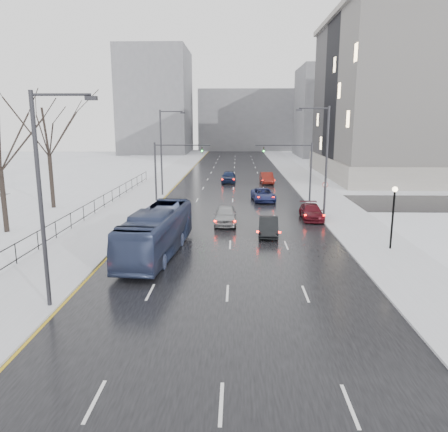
# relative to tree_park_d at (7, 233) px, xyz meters

# --- Properties ---
(road) EXTENTS (16.00, 150.00, 0.04)m
(road) POSITION_rel_tree_park_d_xyz_m (17.80, 26.00, 0.02)
(road) COLOR black
(road) RESTS_ON ground
(cross_road) EXTENTS (130.00, 10.00, 0.04)m
(cross_road) POSITION_rel_tree_park_d_xyz_m (17.80, 14.00, 0.02)
(cross_road) COLOR black
(cross_road) RESTS_ON ground
(sidewalk_left) EXTENTS (5.00, 150.00, 0.16)m
(sidewalk_left) POSITION_rel_tree_park_d_xyz_m (7.30, 26.00, 0.08)
(sidewalk_left) COLOR silver
(sidewalk_left) RESTS_ON ground
(sidewalk_right) EXTENTS (5.00, 150.00, 0.16)m
(sidewalk_right) POSITION_rel_tree_park_d_xyz_m (28.30, 26.00, 0.08)
(sidewalk_right) COLOR silver
(sidewalk_right) RESTS_ON ground
(park_strip) EXTENTS (14.00, 150.00, 0.12)m
(park_strip) POSITION_rel_tree_park_d_xyz_m (-2.20, 26.00, 0.06)
(park_strip) COLOR white
(park_strip) RESTS_ON ground
(tree_park_d) EXTENTS (8.75, 8.75, 12.50)m
(tree_park_d) POSITION_rel_tree_park_d_xyz_m (0.00, 0.00, 0.00)
(tree_park_d) COLOR black
(tree_park_d) RESTS_ON ground
(tree_park_e) EXTENTS (9.45, 9.45, 13.50)m
(tree_park_e) POSITION_rel_tree_park_d_xyz_m (-0.40, 10.00, 0.00)
(tree_park_e) COLOR black
(tree_park_e) RESTS_ON ground
(iron_fence) EXTENTS (0.06, 70.00, 1.30)m
(iron_fence) POSITION_rel_tree_park_d_xyz_m (4.80, -4.00, 0.91)
(iron_fence) COLOR black
(iron_fence) RESTS_ON sidewalk_left
(streetlight_r_mid) EXTENTS (2.95, 0.25, 10.00)m
(streetlight_r_mid) POSITION_rel_tree_park_d_xyz_m (25.97, 6.00, 5.62)
(streetlight_r_mid) COLOR #2D2D33
(streetlight_r_mid) RESTS_ON ground
(streetlight_l_near) EXTENTS (2.95, 0.25, 10.00)m
(streetlight_l_near) POSITION_rel_tree_park_d_xyz_m (9.63, -14.00, 5.62)
(streetlight_l_near) COLOR #2D2D33
(streetlight_l_near) RESTS_ON ground
(streetlight_l_far) EXTENTS (2.95, 0.25, 10.00)m
(streetlight_l_far) POSITION_rel_tree_park_d_xyz_m (9.63, 18.00, 5.62)
(streetlight_l_far) COLOR #2D2D33
(streetlight_l_far) RESTS_ON ground
(lamppost_r_mid) EXTENTS (0.36, 0.36, 4.28)m
(lamppost_r_mid) POSITION_rel_tree_park_d_xyz_m (28.80, -4.00, 2.94)
(lamppost_r_mid) COLOR black
(lamppost_r_mid) RESTS_ON sidewalk_right
(mast_signal_right) EXTENTS (6.10, 0.33, 6.50)m
(mast_signal_right) POSITION_rel_tree_park_d_xyz_m (25.13, 14.00, 4.11)
(mast_signal_right) COLOR #2D2D33
(mast_signal_right) RESTS_ON ground
(mast_signal_left) EXTENTS (6.10, 0.33, 6.50)m
(mast_signal_left) POSITION_rel_tree_park_d_xyz_m (10.47, 14.00, 4.11)
(mast_signal_left) COLOR #2D2D33
(mast_signal_left) RESTS_ON ground
(no_uturn_sign) EXTENTS (0.60, 0.06, 2.70)m
(no_uturn_sign) POSITION_rel_tree_park_d_xyz_m (27.00, 10.00, 2.30)
(no_uturn_sign) COLOR #2D2D33
(no_uturn_sign) RESTS_ON sidewalk_right
(bldg_far_right) EXTENTS (24.00, 20.00, 22.00)m
(bldg_far_right) POSITION_rel_tree_park_d_xyz_m (45.80, 81.00, 11.00)
(bldg_far_right) COLOR slate
(bldg_far_right) RESTS_ON ground
(bldg_far_left) EXTENTS (18.00, 22.00, 28.00)m
(bldg_far_left) POSITION_rel_tree_park_d_xyz_m (-4.20, 91.00, 14.00)
(bldg_far_left) COLOR slate
(bldg_far_left) RESTS_ON ground
(bldg_far_center) EXTENTS (30.00, 18.00, 18.00)m
(bldg_far_center) POSITION_rel_tree_park_d_xyz_m (21.80, 106.00, 9.00)
(bldg_far_center) COLOR slate
(bldg_far_center) RESTS_ON ground
(bus) EXTENTS (3.53, 11.15, 3.05)m
(bus) POSITION_rel_tree_park_d_xyz_m (13.00, -5.46, 1.57)
(bus) COLOR navy
(bus) RESTS_ON road
(sedan_center_near) EXTENTS (1.89, 4.65, 1.58)m
(sedan_center_near) POSITION_rel_tree_park_d_xyz_m (17.30, 3.48, 0.83)
(sedan_center_near) COLOR gray
(sedan_center_near) RESTS_ON road
(sedan_right_near) EXTENTS (1.74, 4.30, 1.39)m
(sedan_right_near) POSITION_rel_tree_park_d_xyz_m (20.72, -0.22, 0.73)
(sedan_right_near) COLOR black
(sedan_right_near) RESTS_ON road
(sedan_right_cross) EXTENTS (2.76, 5.19, 1.39)m
(sedan_right_cross) POSITION_rel_tree_park_d_xyz_m (21.20, 14.78, 0.73)
(sedan_right_cross) COLOR navy
(sedan_right_cross) RESTS_ON road
(sedan_right_far) EXTENTS (1.94, 4.63, 1.33)m
(sedan_right_far) POSITION_rel_tree_park_d_xyz_m (25.00, 5.64, 0.71)
(sedan_right_far) COLOR #4B0C15
(sedan_right_far) RESTS_ON road
(sedan_center_far) EXTENTS (2.07, 4.97, 1.68)m
(sedan_center_far) POSITION_rel_tree_park_d_xyz_m (17.07, 29.75, 0.88)
(sedan_center_far) COLOR #141F3E
(sedan_center_far) RESTS_ON road
(sedan_right_distant) EXTENTS (1.91, 4.87, 1.58)m
(sedan_right_distant) POSITION_rel_tree_park_d_xyz_m (22.50, 28.77, 0.83)
(sedan_right_distant) COLOR maroon
(sedan_right_distant) RESTS_ON road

